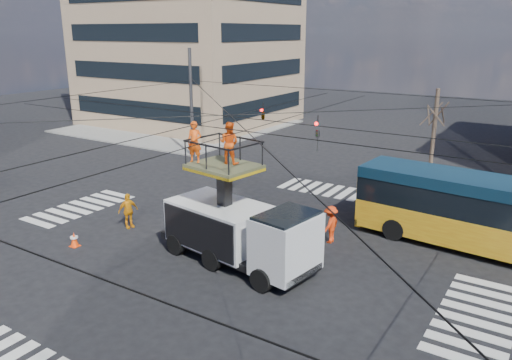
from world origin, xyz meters
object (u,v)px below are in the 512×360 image
object	(u,v)px
utility_truck	(239,218)
city_bus	(509,218)
traffic_cone	(74,239)
flagger	(331,224)
worker_ground	(128,211)

from	to	relation	value
utility_truck	city_bus	bearing A→B (deg)	44.95
traffic_cone	flagger	distance (m)	11.39
city_bus	traffic_cone	bearing A→B (deg)	-146.03
city_bus	traffic_cone	xyz separation A→B (m)	(-16.15, -9.14, -1.39)
city_bus	flagger	bearing A→B (deg)	-154.32
worker_ground	utility_truck	bearing A→B (deg)	-75.65
worker_ground	flagger	distance (m)	9.66
utility_truck	city_bus	size ratio (longest dim) A/B	0.57
worker_ground	traffic_cone	bearing A→B (deg)	-170.65
traffic_cone	worker_ground	bearing A→B (deg)	82.30
city_bus	worker_ground	distance (m)	16.98
utility_truck	worker_ground	world-z (taller)	utility_truck
utility_truck	worker_ground	distance (m)	6.81
traffic_cone	flagger	size ratio (longest dim) A/B	0.39
utility_truck	flagger	world-z (taller)	utility_truck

